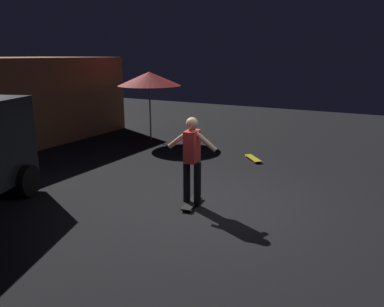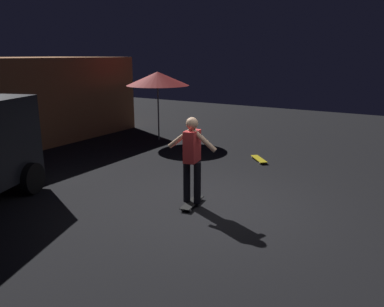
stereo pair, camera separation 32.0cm
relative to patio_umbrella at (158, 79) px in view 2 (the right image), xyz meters
name	(u,v)px [view 2 (the right image)]	position (x,y,z in m)	size (l,w,h in m)	color
ground_plane	(213,206)	(-4.24, -4.41, -2.07)	(28.00, 28.00, 0.00)	black
patio_umbrella	(158,79)	(0.00, 0.00, 0.00)	(2.10, 2.10, 2.30)	slate
skateboard_ridden	(192,203)	(-4.43, -4.04, -2.02)	(0.80, 0.32, 0.07)	black
skateboard_spare	(259,159)	(-0.76, -3.97, -2.02)	(0.71, 0.67, 0.07)	gold
skater	(192,154)	(-4.43, -4.04, -1.04)	(0.41, 0.98, 1.67)	black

